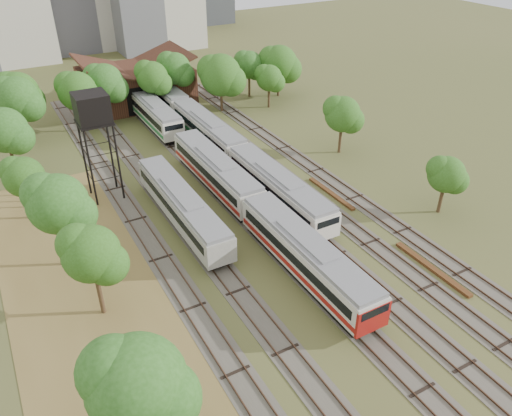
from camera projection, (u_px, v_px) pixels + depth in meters
ground at (401, 339)px, 36.48m from camera, size 240.00×240.00×0.00m
dry_grass_patch at (128, 358)px, 34.91m from camera, size 14.00×60.00×0.04m
tracks at (236, 192)px, 54.73m from camera, size 24.60×80.00×0.19m
railcar_red_set at (255, 209)px, 48.15m from camera, size 3.00×34.58×3.71m
railcar_green_set at (208, 131)px, 64.45m from camera, size 2.93×52.08×3.63m
railcar_rear at (154, 113)px, 69.89m from camera, size 2.96×16.08×3.66m
old_grey_coach at (182, 207)px, 48.59m from camera, size 2.82×18.00×3.48m
water_tower at (92, 111)px, 49.08m from camera, size 3.31×3.31×11.44m
rail_pile_near at (432, 268)px, 43.23m from camera, size 0.56×8.38×0.28m
rail_pile_far at (331, 193)px, 54.33m from camera, size 0.48×7.74×0.25m
maintenance_shed at (136, 85)px, 77.55m from camera, size 16.45×11.55×7.58m
tree_band_left at (55, 202)px, 41.76m from camera, size 8.11×64.61×8.81m
tree_band_far at (170, 77)px, 71.82m from camera, size 44.31×10.18×8.88m
tree_band_right at (336, 113)px, 62.28m from camera, size 4.63×38.69×7.30m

